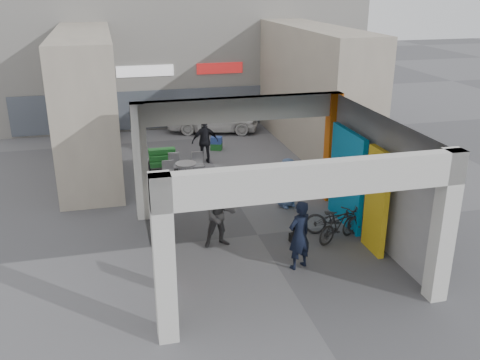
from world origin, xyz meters
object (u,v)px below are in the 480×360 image
object	(u,v)px
man_crates	(205,141)
white_van	(213,117)
produce_stand	(163,162)
cafe_set	(182,173)
bicycle_front	(337,219)
border_collie	(297,235)
bicycle_rear	(339,225)
man_elderly	(288,183)
man_with_dog	(299,235)
man_back_turned	(220,215)

from	to	relation	value
man_crates	white_van	distance (m)	4.60
produce_stand	man_crates	size ratio (longest dim) A/B	0.68
cafe_set	bicycle_front	xyz separation A→B (m)	(3.62, -5.22, 0.14)
border_collie	white_van	xyz separation A→B (m)	(0.08, 11.81, 0.45)
bicycle_rear	man_elderly	bearing A→B (deg)	-12.03
cafe_set	border_collie	xyz separation A→B (m)	(2.33, -5.50, -0.07)
produce_stand	bicycle_rear	distance (m)	8.07
man_with_dog	white_van	distance (m)	13.00
man_back_turned	bicycle_rear	bearing A→B (deg)	-13.30
man_elderly	white_van	distance (m)	9.29
bicycle_rear	man_back_turned	bearing A→B (deg)	56.17
produce_stand	white_van	world-z (taller)	white_van
produce_stand	man_crates	xyz separation A→B (m)	(1.71, 0.46, 0.56)
bicycle_front	man_with_dog	bearing A→B (deg)	150.11
man_crates	bicycle_rear	xyz separation A→B (m)	(2.30, -7.46, -0.41)
produce_stand	man_elderly	distance (m)	5.58
man_crates	border_collie	bearing A→B (deg)	99.06
man_back_turned	man_crates	xyz separation A→B (m)	(0.89, 6.95, -0.02)
border_collie	produce_stand	bearing A→B (deg)	104.35
man_with_dog	man_back_turned	size ratio (longest dim) A/B	1.00
cafe_set	border_collie	world-z (taller)	cafe_set
produce_stand	bicycle_front	size ratio (longest dim) A/B	0.66
man_back_turned	man_with_dog	bearing A→B (deg)	-48.87
bicycle_front	white_van	distance (m)	11.59
cafe_set	man_with_dog	distance (m)	6.99
border_collie	bicycle_rear	xyz separation A→B (m)	(1.18, -0.08, 0.19)
border_collie	white_van	distance (m)	11.82
cafe_set	white_van	size ratio (longest dim) A/B	0.37
border_collie	man_back_turned	size ratio (longest dim) A/B	0.37
cafe_set	man_crates	world-z (taller)	man_crates
man_elderly	bicycle_front	bearing A→B (deg)	-96.27
produce_stand	bicycle_rear	size ratio (longest dim) A/B	0.78
bicycle_rear	man_with_dog	bearing A→B (deg)	100.63
bicycle_front	cafe_set	bearing A→B (deg)	53.52
bicycle_front	man_back_turned	bearing A→B (deg)	106.25
border_collie	man_back_turned	bearing A→B (deg)	160.01
man_with_dog	man_crates	xyz separation A→B (m)	(-0.74, 8.56, -0.02)
border_collie	man_with_dog	world-z (taller)	man_with_dog
border_collie	man_with_dog	distance (m)	1.39
border_collie	man_crates	distance (m)	7.49
man_back_turned	man_elderly	bearing A→B (deg)	34.65
border_collie	white_van	size ratio (longest dim) A/B	0.16
white_van	man_back_turned	bearing A→B (deg)	-175.13
man_crates	bicycle_front	distance (m)	7.50
man_crates	white_van	size ratio (longest dim) A/B	0.42
border_collie	man_crates	bearing A→B (deg)	90.72
cafe_set	man_with_dog	world-z (taller)	man_with_dog
man_crates	white_van	xyz separation A→B (m)	(1.21, 4.43, -0.16)
produce_stand	man_with_dog	xyz separation A→B (m)	(2.46, -8.10, 0.58)
bicycle_rear	white_van	world-z (taller)	white_van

